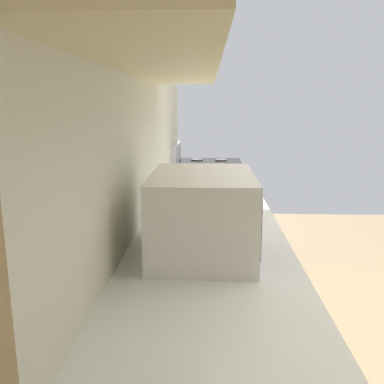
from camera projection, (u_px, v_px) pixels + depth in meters
name	position (u px, v px, depth m)	size (l,w,h in m)	color
wall_back	(128.00, 120.00, 1.84)	(4.33, 0.12, 2.68)	beige
counter_run	(207.00, 350.00, 1.66)	(3.46, 0.63, 0.89)	beige
oven_range	(208.00, 212.00, 3.67)	(0.69, 0.62, 1.07)	#B7BABF
microwave	(203.00, 214.00, 1.47)	(0.49, 0.37, 0.29)	white
bowl	(224.00, 175.00, 2.93)	(0.19, 0.19, 0.05)	gold
kettle	(226.00, 179.00, 2.49)	(0.18, 0.13, 0.18)	black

